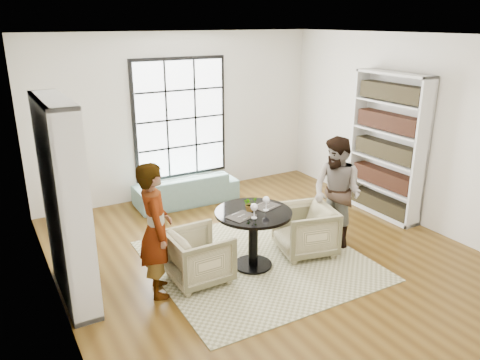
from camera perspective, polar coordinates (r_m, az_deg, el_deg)
ground at (r=6.77m, az=3.18°, el=-9.09°), size 6.00×6.00×0.00m
room_shell at (r=6.72m, az=0.87°, el=2.32°), size 6.00×6.01×6.00m
rug at (r=6.61m, az=2.12°, el=-9.75°), size 2.82×2.82×0.01m
pedestal_table at (r=6.21m, az=1.63°, el=-5.75°), size 1.02×1.02×0.81m
sofa at (r=8.58m, az=-6.58°, el=-1.01°), size 1.86×0.76×0.54m
armchair_left at (r=6.03m, az=-5.00°, el=-9.26°), size 0.75×0.73×0.68m
armchair_right at (r=6.74m, az=7.93°, el=-6.05°), size 0.92×0.91×0.70m
person_left at (r=5.63m, az=-10.25°, el=-6.03°), size 0.52×0.68×1.66m
person_right at (r=6.90m, az=11.74°, el=-1.53°), size 0.77×0.91×1.63m
placemat_left at (r=5.96m, az=0.15°, el=-4.44°), size 0.40×0.35×0.01m
placemat_right at (r=6.29m, az=3.17°, el=-3.21°), size 0.40×0.35×0.01m
cutlery_left at (r=5.96m, az=0.15°, el=-4.38°), size 0.20×0.25×0.01m
cutlery_right at (r=6.29m, az=3.17°, el=-3.15°), size 0.20×0.25×0.01m
wine_glass_left at (r=5.87m, az=1.74°, el=-3.38°), size 0.09×0.09×0.20m
wine_glass_right at (r=6.10m, az=3.21°, el=-2.48°), size 0.09×0.09×0.20m
flower_centerpiece at (r=6.10m, az=1.22°, el=-2.91°), size 0.20×0.17×0.20m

